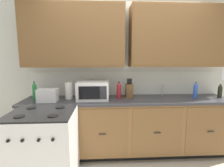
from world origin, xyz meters
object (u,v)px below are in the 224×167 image
knife_block (129,90)px  bottle_green (35,91)px  toaster (48,95)px  bottle_red (119,90)px  bottle_blue (195,90)px  microwave (93,90)px  stove_range (44,149)px  bottle_dark (220,91)px  paper_towel_roll (69,91)px

knife_block → bottle_green: (-1.47, -0.11, 0.03)m
toaster → bottle_red: bearing=7.5°
knife_block → bottle_blue: knife_block is taller
toaster → microwave: bearing=9.2°
stove_range → bottle_green: size_ratio=3.30×
toaster → bottle_dark: 2.71m
toaster → bottle_green: bearing=153.8°
bottle_green → bottle_red: bearing=1.3°
stove_range → knife_block: size_ratio=3.06×
stove_range → paper_towel_roll: size_ratio=3.65×
bottle_dark → bottle_red: bearing=178.4°
microwave → toaster: size_ratio=1.71×
paper_towel_roll → bottle_green: size_ratio=0.90×
bottle_green → bottle_blue: 2.54m
microwave → knife_block: 0.60m
microwave → bottle_blue: (1.66, 0.02, -0.01)m
stove_range → toaster: toaster is taller
knife_block → bottle_blue: (1.07, -0.09, 0.01)m
bottle_blue → paper_towel_roll: bearing=179.0°
microwave → bottle_green: bearing=179.6°
bottle_green → bottle_dark: bearing=-0.4°
microwave → bottle_red: bearing=4.8°
microwave → paper_towel_roll: 0.38m
stove_range → microwave: (0.57, 0.62, 0.60)m
stove_range → knife_block: bearing=32.3°
stove_range → bottle_red: bearing=33.6°
bottle_blue → bottle_green: bearing=-179.7°
bottle_blue → bottle_dark: bearing=-4.7°
stove_range → paper_towel_roll: bearing=74.0°
knife_block → bottle_green: knife_block is taller
bottle_red → bottle_blue: bottle_red is taller
microwave → toaster: (-0.66, -0.11, -0.04)m
stove_range → toaster: 0.76m
bottle_green → stove_range: bearing=-63.5°
bottle_red → paper_towel_roll: bearing=178.4°
knife_block → bottle_blue: 1.07m
paper_towel_roll → bottle_blue: paper_towel_roll is taller
knife_block → bottle_blue: size_ratio=1.21×
paper_towel_roll → bottle_dark: 2.43m
toaster → paper_towel_roll: (0.28, 0.16, 0.03)m
microwave → bottle_dark: (2.05, -0.01, -0.03)m
stove_range → bottle_dark: size_ratio=4.15×
microwave → bottle_green: 0.89m
stove_range → paper_towel_roll: 0.92m
bottle_green → bottle_blue: (2.54, 0.01, -0.02)m
bottle_green → knife_block: bearing=4.2°
microwave → bottle_dark: microwave is taller
stove_range → toaster: bearing=99.4°
toaster → bottle_green: bottle_green is taller
microwave → knife_block: knife_block is taller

